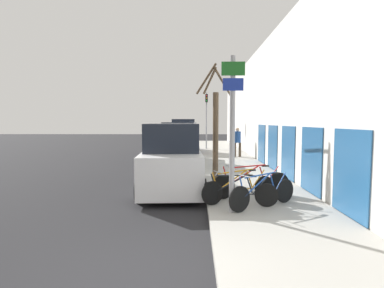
% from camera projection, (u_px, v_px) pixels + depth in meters
% --- Properties ---
extents(ground_plane, '(80.00, 80.00, 0.00)m').
position_uv_depth(ground_plane, '(183.00, 167.00, 15.55)').
color(ground_plane, black).
extents(sidewalk_curb, '(3.20, 32.00, 0.15)m').
position_uv_depth(sidewalk_curb, '(227.00, 159.00, 18.30)').
color(sidewalk_curb, '#9E9B93').
rests_on(sidewalk_curb, ground).
extents(building_facade, '(0.23, 32.00, 6.50)m').
position_uv_depth(building_facade, '(257.00, 107.00, 17.96)').
color(building_facade, silver).
rests_on(building_facade, ground).
extents(signpost, '(0.55, 0.15, 3.72)m').
position_uv_depth(signpost, '(232.00, 130.00, 7.09)').
color(signpost, '#939399').
rests_on(signpost, sidewalk_curb).
extents(bicycle_0, '(1.91, 1.27, 0.89)m').
position_uv_depth(bicycle_0, '(264.00, 193.00, 7.63)').
color(bicycle_0, black).
rests_on(bicycle_0, sidewalk_curb).
extents(bicycle_1, '(2.01, 0.51, 0.83)m').
position_uv_depth(bicycle_1, '(238.00, 192.00, 7.80)').
color(bicycle_1, black).
rests_on(bicycle_1, sidewalk_curb).
extents(bicycle_2, '(2.11, 1.09, 0.88)m').
position_uv_depth(bicycle_2, '(239.00, 188.00, 8.20)').
color(bicycle_2, black).
rests_on(bicycle_2, sidewalk_curb).
extents(bicycle_3, '(2.35, 0.73, 0.95)m').
position_uv_depth(bicycle_3, '(251.00, 183.00, 8.65)').
color(bicycle_3, black).
rests_on(bicycle_3, sidewalk_curb).
extents(parked_car_0, '(2.27, 4.81, 2.27)m').
position_uv_depth(parked_car_0, '(172.00, 160.00, 10.17)').
color(parked_car_0, silver).
rests_on(parked_car_0, ground).
extents(parked_car_1, '(2.18, 4.82, 2.30)m').
position_uv_depth(parked_car_1, '(180.00, 146.00, 16.02)').
color(parked_car_1, '#B2B7BC').
rests_on(parked_car_1, ground).
extents(parked_car_2, '(2.13, 4.78, 2.51)m').
position_uv_depth(parked_car_2, '(183.00, 138.00, 21.82)').
color(parked_car_2, navy).
rests_on(parked_car_2, ground).
extents(pedestrian_near, '(0.47, 0.40, 1.82)m').
position_uv_depth(pedestrian_near, '(237.00, 140.00, 18.62)').
color(pedestrian_near, '#4C3D2D').
rests_on(pedestrian_near, sidewalk_curb).
extents(street_tree, '(1.40, 1.20, 4.26)m').
position_uv_depth(street_tree, '(215.00, 129.00, 10.76)').
color(street_tree, brown).
rests_on(street_tree, sidewalk_curb).
extents(traffic_light, '(0.20, 0.30, 4.50)m').
position_uv_depth(traffic_light, '(206.00, 113.00, 23.99)').
color(traffic_light, '#939399').
rests_on(traffic_light, sidewalk_curb).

